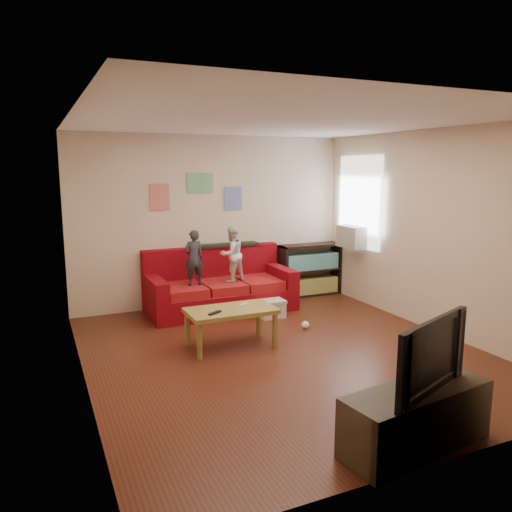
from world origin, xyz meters
name	(u,v)px	position (x,y,z in m)	size (l,w,h in m)	color
room_shell	(284,241)	(0.00, 0.00, 1.35)	(4.52, 5.02, 2.72)	#522214
sofa	(219,289)	(-0.06, 2.08, 0.33)	(2.23, 1.03, 0.98)	maroon
child_a	(194,258)	(-0.51, 1.90, 0.88)	(0.30, 0.20, 0.83)	#282B31
child_b	(232,254)	(0.09, 1.90, 0.89)	(0.41, 0.32, 0.85)	silver
coffee_table	(231,314)	(-0.49, 0.45, 0.42)	(1.08, 0.59, 0.49)	olive
remote	(215,313)	(-0.74, 0.33, 0.50)	(0.19, 0.05, 0.02)	black
game_controller	(244,305)	(-0.29, 0.50, 0.50)	(0.14, 0.04, 0.03)	silver
bookshelf	(310,272)	(1.70, 2.30, 0.40)	(1.11, 0.33, 0.89)	black
window	(359,202)	(2.22, 1.65, 1.64)	(0.04, 1.08, 1.48)	white
ac_unit	(352,237)	(2.10, 1.65, 1.08)	(0.28, 0.55, 0.35)	#B7B2A3
artwork_left	(160,197)	(-0.85, 2.48, 1.75)	(0.30, 0.01, 0.40)	#D87266
artwork_center	(200,183)	(-0.20, 2.48, 1.95)	(0.42, 0.01, 0.32)	#72B27F
artwork_right	(233,198)	(0.35, 2.48, 1.70)	(0.30, 0.01, 0.38)	#727FCC
file_box	(272,308)	(0.51, 1.36, 0.13)	(0.38, 0.29, 0.26)	silver
tv_stand	(416,418)	(0.02, -2.25, 0.24)	(1.31, 0.44, 0.49)	#392F21
television	(420,353)	(0.02, -2.25, 0.78)	(1.02, 0.13, 0.59)	black
tissue	(305,325)	(0.70, 0.69, 0.05)	(0.11, 0.11, 0.11)	white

